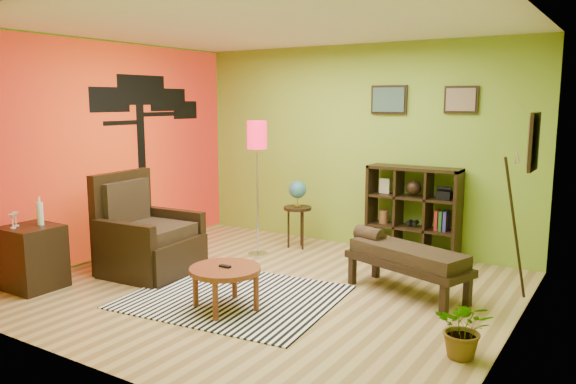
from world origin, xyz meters
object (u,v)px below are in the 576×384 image
Objects in this scene: coffee_table at (225,273)px; side_cabinet at (32,257)px; armchair at (146,242)px; globe_table at (298,197)px; potted_plant at (464,335)px; floor_lamp at (257,147)px; cube_shelf at (414,213)px; bench at (404,256)px.

side_cabinet reaches higher than coffee_table.
armchair reaches higher than side_cabinet.
armchair is 2.18m from globe_table.
armchair is at bearing 175.72° from potted_plant.
floor_lamp reaches higher than coffee_table.
cube_shelf is at bearing 13.31° from globe_table.
side_cabinet reaches higher than globe_table.
armchair reaches higher than potted_plant.
coffee_table is at bearing -133.67° from bench.
armchair is at bearing 60.57° from side_cabinet.
floor_lamp is at bearing 153.20° from potted_plant.
floor_lamp is at bearing -150.78° from cube_shelf.
potted_plant is at bearing 10.15° from side_cabinet.
armchair is at bearing -162.65° from bench.
cube_shelf is 0.82× the size of bench.
armchair is 0.67× the size of floor_lamp.
globe_table is (-0.63, 2.40, 0.35)m from coffee_table.
coffee_table is at bearing -64.10° from floor_lamp.
cube_shelf is 2.43× the size of potted_plant.
cube_shelf is (2.50, 2.29, 0.24)m from armchair.
bench is (2.18, -0.39, -1.04)m from floor_lamp.
armchair is at bearing -137.54° from cube_shelf.
side_cabinet is 0.69× the size of bench.
side_cabinet is 4.04m from bench.
armchair is 2.41× the size of potted_plant.
bench is 1.54m from potted_plant.
bench is at bearing -27.62° from globe_table.
floor_lamp is at bearing 60.80° from armchair.
potted_plant is at bearing 4.68° from coffee_table.
cube_shelf is at bearing 106.12° from bench.
coffee_table is 2.29m from potted_plant.
cube_shelf reaches higher than coffee_table.
cube_shelf is at bearing 29.22° from floor_lamp.
side_cabinet is at bearing -164.37° from coffee_table.
coffee_table is 2.28m from side_cabinet.
globe_table is at bearing -166.69° from cube_shelf.
coffee_table is 0.48× the size of bench.
cube_shelf is (0.92, 2.76, 0.23)m from coffee_table.
cube_shelf reaches higher than armchair.
armchair reaches higher than bench.
side_cabinet is at bearing -132.69° from cube_shelf.
cube_shelf is (1.78, 0.99, -0.84)m from floor_lamp.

